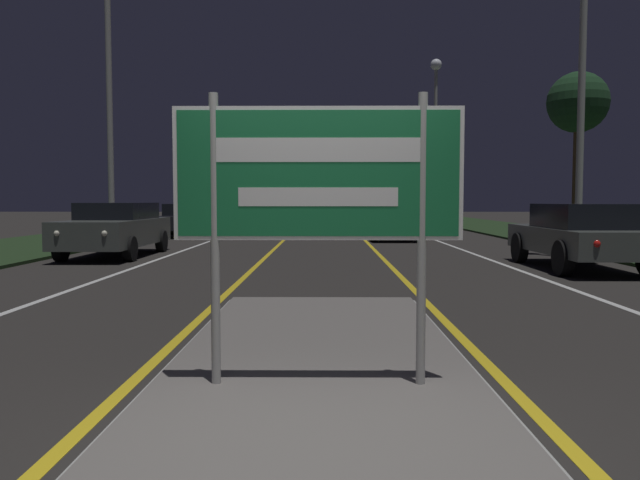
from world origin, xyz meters
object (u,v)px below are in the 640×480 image
Objects in this scene: car_approaching_0 at (116,228)px; car_approaching_2 at (225,212)px; streetlight_left_near at (108,50)px; car_receding_1 at (393,220)px; streetlight_right_near at (583,21)px; streetlight_right_far at (436,111)px; highway_sign at (318,184)px; car_approaching_1 at (186,219)px; car_receding_0 at (580,234)px.

car_approaching_2 reaches higher than car_approaching_0.
streetlight_left_near is 2.29× the size of car_receding_1.
streetlight_left_near is 13.49m from streetlight_right_near.
streetlight_right_far reaches higher than car_approaching_2.
highway_sign is 0.52× the size of car_approaching_1.
streetlight_right_near reaches higher than car_receding_0.
car_approaching_0 is at bearing -139.17° from car_receding_1.
car_receding_1 is at bearing 117.48° from streetlight_right_near.
streetlight_left_near is at bearing 166.88° from streetlight_right_near.
car_approaching_1 is (-0.18, 9.30, -0.04)m from car_approaching_0.
streetlight_left_near is 2.31× the size of car_approaching_1.
car_approaching_0 is 9.30m from car_approaching_1.
streetlight_right_near reaches higher than highway_sign.
car_approaching_2 is (-8.61, 13.62, 0.06)m from car_receding_1.
car_approaching_0 reaches higher than car_receding_0.
car_receding_0 is 0.95× the size of car_approaching_2.
streetlight_right_far is (6.12, 30.18, 4.84)m from highway_sign.
car_approaching_1 is 0.89× the size of car_approaching_2.
car_receding_0 is at bearing -91.46° from streetlight_right_far.
car_approaching_1 is (-5.77, 21.30, -0.89)m from highway_sign.
car_receding_1 is at bearing -107.53° from streetlight_right_far.
car_approaching_0 is (-12.16, 0.52, -5.27)m from streetlight_right_near.
streetlight_right_near reaches higher than car_approaching_1.
streetlight_right_near reaches higher than car_approaching_2.
streetlight_right_far is at bearing 72.47° from car_receding_1.
streetlight_right_far is at bearing 36.77° from car_approaching_1.
streetlight_left_near reaches higher than car_approaching_0.
car_approaching_0 is 1.01× the size of car_approaching_2.
car_approaching_2 is at bearing 91.12° from car_approaching_0.
streetlight_right_far reaches higher than streetlight_right_near.
car_receding_0 is 1.07× the size of car_approaching_1.
streetlight_left_near is 5.95m from car_approaching_0.
streetlight_right_near is 16.65m from car_approaching_1.
streetlight_left_near is 2.03× the size of car_approaching_0.
car_approaching_2 reaches higher than car_receding_0.
car_receding_1 is (-2.96, 10.18, -0.03)m from car_receding_0.
streetlight_left_near is 8.65m from car_approaching_1.
highway_sign is at bearing -65.70° from streetlight_left_near.
highway_sign is 0.46× the size of car_approaching_2.
car_approaching_2 is (-5.99, 32.70, -0.82)m from highway_sign.
streetlight_right_near is at bearing -38.51° from car_approaching_1.
streetlight_left_near reaches higher than streetlight_right_near.
highway_sign is at bearing -65.04° from car_approaching_0.
streetlight_right_near reaches higher than car_approaching_0.
car_receding_1 is 0.89× the size of car_approaching_0.
streetlight_right_far reaches higher than car_approaching_0.
highway_sign reaches higher than car_approaching_2.
car_approaching_1 is at bearing 132.49° from car_receding_0.
car_approaching_2 is (-12.57, 21.23, -5.24)m from streetlight_right_near.
car_receding_1 is at bearing 106.23° from car_receding_0.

